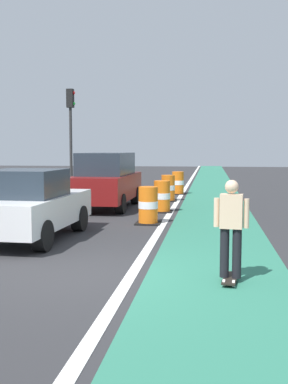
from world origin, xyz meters
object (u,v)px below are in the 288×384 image
at_px(skateboarder_on_lane, 231,227).
at_px(traffic_barrel_mid, 162,197).
at_px(parked_sedan_nearest, 29,205).
at_px(traffic_barrel_front, 148,206).
at_px(traffic_light_corner, 71,122).
at_px(traffic_barrel_far, 178,183).
at_px(parked_suv_second, 107,180).
at_px(traffic_barrel_back, 168,188).

distance_m(skateboarder_on_lane, traffic_barrel_mid, 8.62).
relative_size(parked_sedan_nearest, traffic_barrel_front, 3.82).
bearing_deg(traffic_barrel_front, traffic_barrel_mid, 86.96).
xyz_separation_m(parked_sedan_nearest, traffic_light_corner, (-2.52, 11.85, 2.67)).
bearing_deg(traffic_barrel_far, traffic_light_corner, 179.56).
bearing_deg(parked_suv_second, traffic_barrel_back, 52.12).
bearing_deg(traffic_barrel_mid, parked_sedan_nearest, -116.54).
height_order(parked_sedan_nearest, traffic_barrel_far, parked_sedan_nearest).
bearing_deg(skateboarder_on_lane, parked_suv_second, 114.16).
bearing_deg(parked_sedan_nearest, traffic_barrel_far, 76.75).
xyz_separation_m(skateboarder_on_lane, traffic_barrel_front, (-2.12, 5.77, -0.38)).
distance_m(traffic_barrel_mid, traffic_barrel_far, 6.47).
xyz_separation_m(parked_sedan_nearest, traffic_barrel_far, (2.78, 11.81, -0.30)).
bearing_deg(traffic_barrel_far, traffic_barrel_mid, -90.99).
xyz_separation_m(parked_suv_second, traffic_barrel_mid, (2.14, -0.82, -0.50)).
xyz_separation_m(traffic_barrel_far, traffic_light_corner, (-5.30, 0.04, 2.97)).
relative_size(traffic_barrel_back, traffic_light_corner, 0.21).
distance_m(parked_suv_second, traffic_barrel_front, 4.00).
height_order(parked_sedan_nearest, parked_suv_second, parked_suv_second).
bearing_deg(traffic_barrel_back, skateboarder_on_lane, -80.02).
bearing_deg(parked_sedan_nearest, traffic_barrel_front, 47.24).
height_order(parked_suv_second, traffic_light_corner, traffic_light_corner).
xyz_separation_m(parked_suv_second, traffic_light_corner, (-3.05, 5.69, 2.47)).
relative_size(traffic_barrel_front, traffic_light_corner, 0.21).
relative_size(parked_sedan_nearest, traffic_light_corner, 0.82).
distance_m(traffic_barrel_mid, traffic_light_corner, 8.84).
height_order(traffic_barrel_mid, traffic_barrel_back, same).
bearing_deg(skateboarder_on_lane, traffic_barrel_far, 97.19).
bearing_deg(traffic_barrel_mid, parked_suv_second, 159.08).
distance_m(traffic_barrel_front, traffic_barrel_far, 9.08).
bearing_deg(parked_suv_second, parked_sedan_nearest, -94.92).
relative_size(traffic_barrel_mid, traffic_barrel_back, 1.00).
relative_size(parked_suv_second, traffic_barrel_mid, 4.25).
bearing_deg(traffic_barrel_far, parked_sedan_nearest, -103.25).
bearing_deg(parked_sedan_nearest, traffic_barrel_mid, 63.46).
height_order(traffic_barrel_front, traffic_light_corner, traffic_light_corner).
bearing_deg(traffic_light_corner, skateboarder_on_lane, -64.27).
height_order(parked_suv_second, traffic_barrel_back, parked_suv_second).
bearing_deg(traffic_barrel_front, skateboarder_on_lane, -69.79).
bearing_deg(parked_sedan_nearest, traffic_light_corner, 102.01).
relative_size(parked_sedan_nearest, traffic_barrel_mid, 3.82).
xyz_separation_m(skateboarder_on_lane, parked_suv_second, (-4.12, 9.19, 0.12)).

